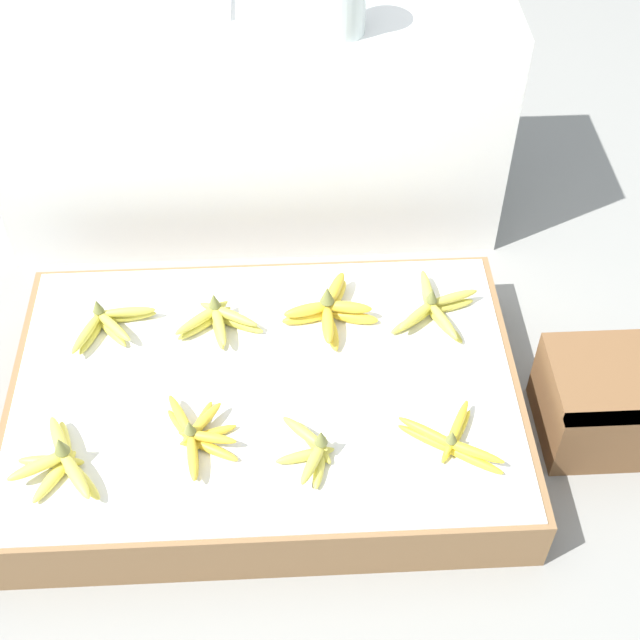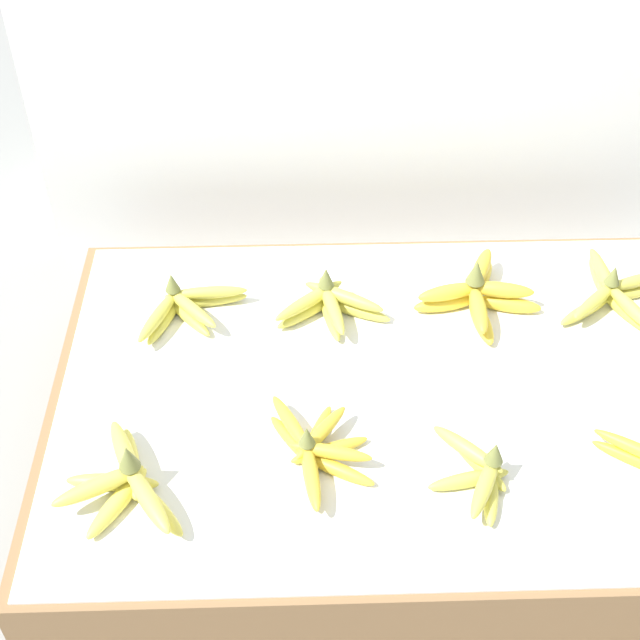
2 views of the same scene
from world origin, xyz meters
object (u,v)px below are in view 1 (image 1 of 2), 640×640
Objects in this scene: banana_bunch_front_left at (61,462)px; banana_bunch_middle_right at (434,308)px; foam_tray_white at (187,0)px; banana_bunch_middle_midleft at (217,319)px; banana_bunch_front_midright at (312,450)px; banana_bunch_front_right at (452,440)px; banana_bunch_middle_midright at (330,310)px; wooden_crate at (612,402)px; banana_bunch_front_midleft at (197,435)px; banana_bunch_middle_left at (109,324)px.

banana_bunch_middle_right is at bearing 25.75° from banana_bunch_front_left.
banana_bunch_middle_midleft is at bearing -85.29° from foam_tray_white.
banana_bunch_front_midright is 0.32m from banana_bunch_front_right.
banana_bunch_middle_midright is at bearing -179.53° from banana_bunch_middle_right.
wooden_crate is at bearing 7.35° from banana_bunch_front_left.
foam_tray_white reaches higher than banana_bunch_front_midleft.
banana_bunch_middle_left reaches higher than banana_bunch_front_midleft.
banana_bunch_middle_midleft is at bearing 143.80° from banana_bunch_front_right.
foam_tray_white reaches higher than wooden_crate.
banana_bunch_middle_right is (-0.41, 0.26, 0.08)m from wooden_crate.
banana_bunch_middle_left is (-1.24, 0.25, 0.08)m from wooden_crate.
banana_bunch_front_left is 1.03× the size of banana_bunch_front_right.
banana_bunch_middle_midright is at bearing -62.31° from foam_tray_white.
banana_bunch_middle_right is at bearing 147.60° from wooden_crate.
banana_bunch_front_right is at bearing -25.94° from banana_bunch_middle_left.
wooden_crate is 1.00m from banana_bunch_middle_midleft.
banana_bunch_middle_right is (0.59, 0.37, 0.00)m from banana_bunch_front_midleft.
banana_bunch_front_right is 0.67m from banana_bunch_middle_midleft.
foam_tray_white is (-1.02, 0.91, 0.60)m from wooden_crate.
banana_bunch_front_midleft is 0.49m from banana_bunch_middle_midright.
banana_bunch_front_left is 0.87m from banana_bunch_front_right.
banana_bunch_middle_left is 0.81× the size of banana_bunch_middle_right.
banana_bunch_front_left is at bearing -154.25° from banana_bunch_middle_right.
banana_bunch_middle_midright is (-0.68, 0.26, 0.09)m from wooden_crate.
banana_bunch_front_midright is at bearing -11.84° from banana_bunch_front_midleft.
banana_bunch_middle_midright is 1.00× the size of banana_bunch_middle_right.
banana_bunch_middle_right reaches higher than banana_bunch_middle_left.
foam_tray_white is at bearing 138.19° from wooden_crate.
banana_bunch_middle_midleft is at bearing 165.67° from wooden_crate.
banana_bunch_middle_midleft reaches higher than wooden_crate.
banana_bunch_front_midright is 1.22m from foam_tray_white.
banana_bunch_front_midright reaches higher than banana_bunch_front_right.
foam_tray_white is (0.22, 0.66, 0.52)m from banana_bunch_middle_left.
banana_bunch_middle_midright is at bearing 2.32° from banana_bunch_middle_midleft.
banana_bunch_front_left is 1.16× the size of banana_bunch_middle_left.
banana_bunch_front_right is (0.32, 0.01, -0.00)m from banana_bunch_front_midright.
banana_bunch_middle_midleft is (0.04, 0.35, 0.01)m from banana_bunch_front_midleft.
foam_tray_white is at bearing 91.09° from banana_bunch_front_midleft.
wooden_crate is 1.42× the size of banana_bunch_front_right.
banana_bunch_front_midleft is 0.69m from banana_bunch_middle_right.
banana_bunch_front_right is 1.00× the size of banana_bunch_middle_midleft.
banana_bunch_middle_left is (0.06, 0.41, -0.00)m from banana_bunch_front_left.
banana_bunch_front_midleft is at bearing -148.18° from banana_bunch_middle_right.
banana_bunch_front_right is at bearing 2.05° from banana_bunch_front_midright.
wooden_crate is 1.27m from banana_bunch_middle_left.
foam_tray_white is (-0.61, 0.65, 0.52)m from banana_bunch_middle_right.
banana_bunch_front_midright is 0.85× the size of banana_bunch_middle_midleft.
wooden_crate is 1.31× the size of banana_bunch_middle_right.
banana_bunch_front_right is (-0.42, -0.15, 0.08)m from wooden_crate.
banana_bunch_middle_midleft is 0.92× the size of banana_bunch_middle_midright.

